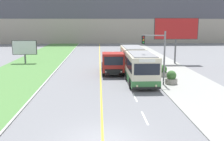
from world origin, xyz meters
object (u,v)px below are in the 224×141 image
dump_truck (113,63)px  planter_round_far (151,62)px  billboard_large (176,30)px  planter_round_second (163,71)px  traffic_light_mast (157,51)px  city_bus (136,63)px  billboard_small (25,48)px  planter_round_near (171,78)px  planter_round_third (155,66)px

dump_truck → planter_round_far: (5.54, 5.41, -0.72)m
billboard_large → planter_round_second: bearing=-113.8°
traffic_light_mast → city_bus: bearing=110.0°
billboard_large → billboard_small: billboard_large is taller
city_bus → dump_truck: 3.09m
traffic_light_mast → planter_round_second: traffic_light_mast is taller
planter_round_near → planter_round_third: 7.18m
billboard_large → planter_round_far: bearing=-154.6°
dump_truck → planter_round_far: size_ratio=5.55×
traffic_light_mast → billboard_small: 21.81m
city_bus → billboard_small: size_ratio=3.61×
dump_truck → billboard_small: billboard_small is taller
dump_truck → planter_round_near: bearing=-44.4°
dump_truck → planter_round_third: bearing=18.7°
city_bus → planter_round_far: (3.01, 7.16, -0.95)m
planter_round_near → planter_round_far: planter_round_near is taller
traffic_light_mast → billboard_large: 14.11m
planter_round_third → billboard_small: bearing=158.7°
city_bus → billboard_small: bearing=144.9°
dump_truck → traffic_light_mast: (3.93, -5.60, 2.01)m
city_bus → traffic_light_mast: traffic_light_mast is taller
planter_round_third → planter_round_second: bearing=-88.5°
planter_round_far → city_bus: bearing=-112.8°
billboard_large → billboard_small: 22.12m
city_bus → billboard_large: (6.94, 9.03, 3.36)m
planter_round_near → planter_round_far: 10.76m
billboard_large → dump_truck: bearing=-142.4°
dump_truck → planter_round_third: size_ratio=5.15×
billboard_large → traffic_light_mast: bearing=-113.3°
traffic_light_mast → billboard_large: (5.54, 12.88, 1.58)m
dump_truck → billboard_large: billboard_large is taller
planter_round_third → dump_truck: bearing=-161.3°
city_bus → planter_round_second: bearing=-0.3°
billboard_large → city_bus: bearing=-127.5°
city_bus → traffic_light_mast: (1.40, -3.85, 1.78)m
planter_round_far → planter_round_near: bearing=-90.4°
city_bus → planter_round_second: city_bus is taller
traffic_light_mast → planter_round_third: 8.03m
city_bus → planter_round_second: (2.95, -0.01, -0.93)m
dump_truck → planter_round_near: (5.46, -5.35, -0.67)m
planter_round_second → planter_round_third: bearing=91.5°
city_bus → planter_round_far: bearing=67.2°
billboard_small → planter_round_near: 22.86m
dump_truck → planter_round_third: dump_truck is taller
city_bus → planter_round_near: (2.93, -3.60, -0.90)m
traffic_light_mast → planter_round_third: (1.45, 7.42, -2.69)m
dump_truck → planter_round_third: (5.38, 1.82, -0.68)m
planter_round_second → planter_round_third: 3.59m
billboard_large → planter_round_far: billboard_large is taller
billboard_small → planter_round_far: billboard_small is taller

